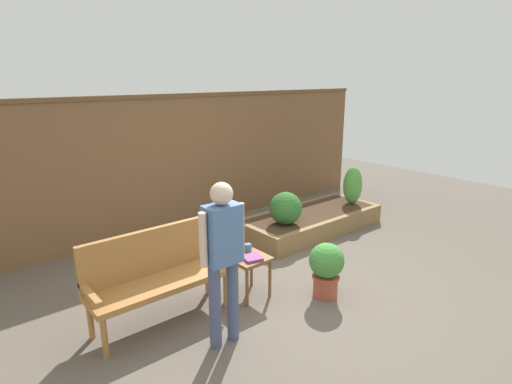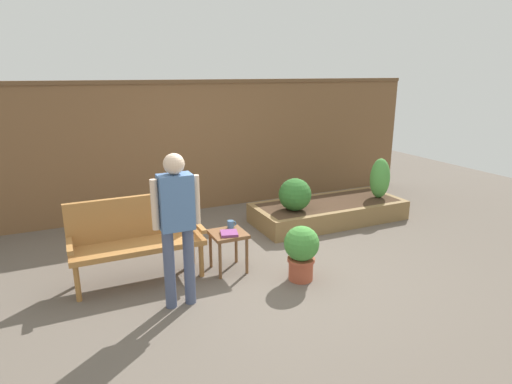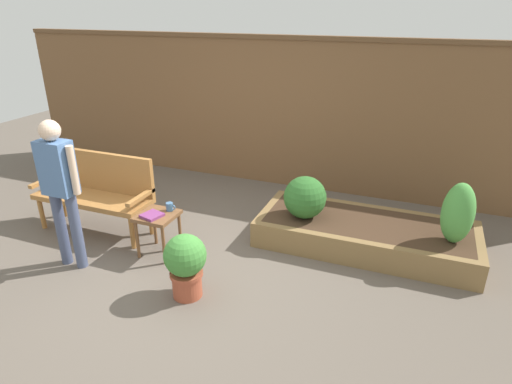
{
  "view_description": "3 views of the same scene",
  "coord_description": "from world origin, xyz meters",
  "views": [
    {
      "loc": [
        -3.04,
        -3.18,
        2.43
      ],
      "look_at": [
        0.37,
        0.92,
        0.93
      ],
      "focal_mm": 29.21,
      "sensor_mm": 36.0,
      "label": 1
    },
    {
      "loc": [
        -2.02,
        -4.21,
        2.28
      ],
      "look_at": [
        0.09,
        0.38,
        0.85
      ],
      "focal_mm": 29.94,
      "sensor_mm": 36.0,
      "label": 2
    },
    {
      "loc": [
        2.13,
        -3.34,
        2.54
      ],
      "look_at": [
        0.48,
        0.86,
        0.58
      ],
      "focal_mm": 30.51,
      "sensor_mm": 36.0,
      "label": 3
    }
  ],
  "objects": [
    {
      "name": "fence_back",
      "position": [
        0.0,
        2.6,
        1.09
      ],
      "size": [
        8.4,
        0.14,
        2.16
      ],
      "color": "brown",
      "rests_on": "ground_plane"
    },
    {
      "name": "book_on_table",
      "position": [
        -0.39,
        0.08,
        0.49
      ],
      "size": [
        0.24,
        0.24,
        0.03
      ],
      "primitive_type": "cube",
      "rotation": [
        0.0,
        0.0,
        -0.26
      ],
      "color": "#7F3875",
      "rests_on": "side_table"
    },
    {
      "name": "garden_bench",
      "position": [
        -1.37,
        0.4,
        0.54
      ],
      "size": [
        1.44,
        0.48,
        0.94
      ],
      "color": "#A87038",
      "rests_on": "ground_plane"
    },
    {
      "name": "raised_planter_bed",
      "position": [
        1.7,
        1.13,
        0.15
      ],
      "size": [
        2.4,
        1.0,
        0.3
      ],
      "color": "olive",
      "rests_on": "ground_plane"
    },
    {
      "name": "person_by_bench",
      "position": [
        -1.09,
        -0.38,
        0.93
      ],
      "size": [
        0.47,
        0.2,
        1.56
      ],
      "color": "#475170",
      "rests_on": "ground_plane"
    },
    {
      "name": "cup_on_table",
      "position": [
        -0.29,
        0.27,
        0.53
      ],
      "size": [
        0.11,
        0.08,
        0.09
      ],
      "color": "teal",
      "rests_on": "side_table"
    },
    {
      "name": "side_table",
      "position": [
        -0.37,
        0.15,
        0.4
      ],
      "size": [
        0.4,
        0.4,
        0.48
      ],
      "color": "brown",
      "rests_on": "ground_plane"
    },
    {
      "name": "ground_plane",
      "position": [
        0.0,
        0.0,
        0.0
      ],
      "size": [
        14.0,
        14.0,
        0.0
      ],
      "primitive_type": "plane",
      "color": "#60564C"
    },
    {
      "name": "potted_boxwood",
      "position": [
        0.29,
        -0.41,
        0.36
      ],
      "size": [
        0.4,
        0.4,
        0.64
      ],
      "color": "#A84C33",
      "rests_on": "ground_plane"
    },
    {
      "name": "shrub_far_corner",
      "position": [
        2.59,
        1.01,
        0.62
      ],
      "size": [
        0.32,
        0.32,
        0.65
      ],
      "color": "brown",
      "rests_on": "raised_planter_bed"
    },
    {
      "name": "shrub_near_bench",
      "position": [
        1.02,
        1.01,
        0.54
      ],
      "size": [
        0.48,
        0.48,
        0.48
      ],
      "color": "brown",
      "rests_on": "raised_planter_bed"
    }
  ]
}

